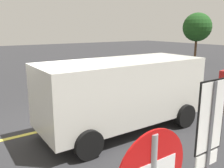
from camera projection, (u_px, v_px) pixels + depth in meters
name	position (u px, v px, depth m)	size (l,w,h in m)	color
ground_plane	(59.00, 127.00, 7.84)	(80.00, 80.00, 0.00)	#2D2D30
lane_marking_centre	(131.00, 110.00, 9.47)	(28.00, 0.16, 0.01)	#E0D14C
speed_limit_sign	(209.00, 135.00, 3.18)	(0.54, 0.06, 2.52)	#4C4C51
white_van	(123.00, 90.00, 7.46)	(5.20, 2.26, 2.20)	silver
tree_left_verge	(197.00, 27.00, 21.42)	(2.52, 2.52, 4.48)	#513823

